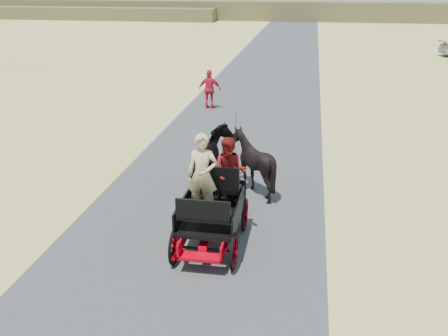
% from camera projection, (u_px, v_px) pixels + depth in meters
% --- Properties ---
extents(ground, '(140.00, 140.00, 0.00)m').
position_uv_depth(ground, '(164.00, 297.00, 9.26)').
color(ground, tan).
extents(road, '(6.00, 140.00, 0.01)m').
position_uv_depth(road, '(164.00, 297.00, 9.26)').
color(road, '#38383A').
rests_on(road, ground).
extents(ridge_far, '(140.00, 6.00, 2.40)m').
position_uv_depth(ridge_far, '(295.00, 11.00, 65.80)').
color(ridge_far, brown).
rests_on(ridge_far, ground).
extents(ridge_near, '(40.00, 4.00, 1.60)m').
position_uv_depth(ridge_near, '(69.00, 13.00, 67.00)').
color(ridge_near, brown).
rests_on(ridge_near, ground).
extents(carriage, '(1.30, 2.40, 0.72)m').
position_uv_depth(carriage, '(212.00, 229.00, 10.97)').
color(carriage, black).
rests_on(carriage, ground).
extents(horse_left, '(0.91, 2.01, 1.70)m').
position_uv_depth(horse_left, '(213.00, 161.00, 13.63)').
color(horse_left, black).
rests_on(horse_left, ground).
extents(horse_right, '(1.37, 1.54, 1.70)m').
position_uv_depth(horse_right, '(253.00, 163.00, 13.46)').
color(horse_right, black).
rests_on(horse_right, ground).
extents(driver_man, '(0.66, 0.43, 1.80)m').
position_uv_depth(driver_man, '(202.00, 175.00, 10.59)').
color(driver_man, tan).
rests_on(driver_man, carriage).
extents(passenger_woman, '(0.77, 0.60, 1.58)m').
position_uv_depth(passenger_woman, '(230.00, 172.00, 11.05)').
color(passenger_woman, '#660C0F').
rests_on(passenger_woman, carriage).
extents(pedestrian, '(1.02, 0.45, 1.73)m').
position_uv_depth(pedestrian, '(210.00, 89.00, 22.04)').
color(pedestrian, red).
rests_on(pedestrian, ground).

